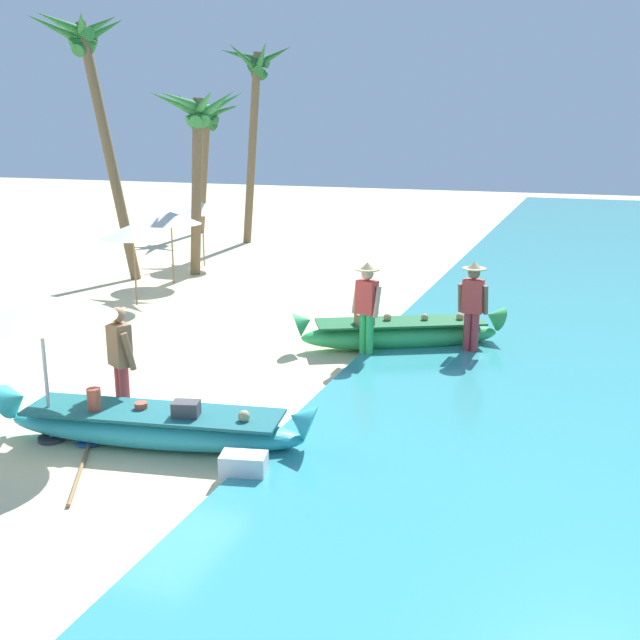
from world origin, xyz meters
name	(u,v)px	position (x,y,z in m)	size (l,w,h in m)	color
ground_plane	(143,406)	(0.00, 0.00, 0.00)	(80.00, 80.00, 0.00)	beige
boat_cyan_foreground	(154,426)	(0.97, -1.20, 0.28)	(4.43, 1.45, 0.79)	#33B2BC
boat_green_midground	(400,333)	(2.91, 4.28, 0.30)	(3.87, 2.40, 0.85)	#38B760
person_vendor_hatted	(367,304)	(2.50, 3.46, 1.03)	(0.59, 0.44, 1.78)	green
person_tourist_customer	(121,359)	(0.15, -0.69, 0.97)	(0.58, 0.45, 1.71)	#B2383D
person_vendor_assistant	(473,302)	(4.25, 4.28, 1.02)	(0.56, 0.44, 1.76)	#B2383D
patio_umbrella_large	(39,308)	(-0.43, -1.54, 1.84)	(1.95, 1.95, 2.02)	#B7B7BC
parasol_row_0	(133,231)	(-3.82, 5.69, 1.75)	(1.60, 1.60, 1.91)	#8E6B47
parasol_row_1	(171,218)	(-4.31, 8.21, 1.75)	(1.60, 1.60, 1.91)	#8E6B47
parasol_row_2	(202,208)	(-4.75, 10.72, 1.75)	(1.60, 1.60, 1.91)	#8E6B47
palm_tree_tall_inland	(87,63)	(-6.66, 8.32, 5.69)	(2.70, 2.69, 7.04)	brown
palm_tree_leaning_seaward	(207,126)	(-7.93, 17.09, 4.07)	(2.85, 2.78, 5.05)	brown
palm_tree_mid_cluster	(198,122)	(-4.09, 9.48, 4.19)	(2.46, 2.92, 5.16)	brown
palm_tree_far_behind	(256,85)	(-5.07, 15.39, 5.44)	(2.66, 2.56, 6.85)	brown
cooler_box	(244,467)	(2.52, -1.72, 0.17)	(0.55, 0.32, 0.34)	silver
paddle	(83,462)	(0.43, -2.01, 0.03)	(1.06, 1.69, 0.05)	#8E6B47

